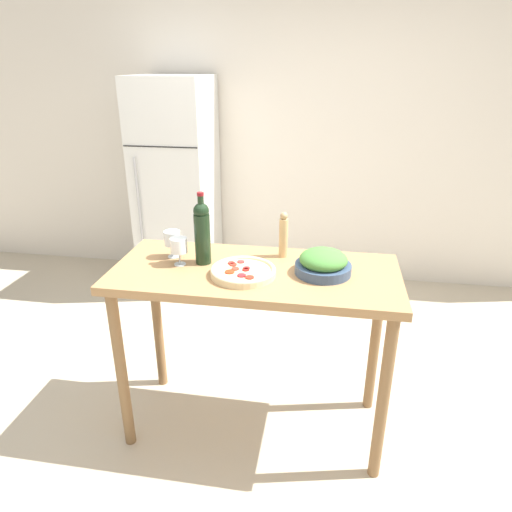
# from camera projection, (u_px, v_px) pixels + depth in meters

# --- Properties ---
(ground_plane) EXTENTS (14.00, 14.00, 0.00)m
(ground_plane) POSITION_uv_depth(u_px,v_px,m) (255.00, 422.00, 2.59)
(ground_plane) COLOR #BCAD93
(wall_back) EXTENTS (6.40, 0.06, 2.60)m
(wall_back) POSITION_uv_depth(u_px,v_px,m) (295.00, 135.00, 3.97)
(wall_back) COLOR silver
(wall_back) RESTS_ON ground_plane
(refrigerator) EXTENTS (0.60, 0.69, 1.80)m
(refrigerator) POSITION_uv_depth(u_px,v_px,m) (177.00, 187.00, 3.93)
(refrigerator) COLOR silver
(refrigerator) RESTS_ON ground_plane
(prep_counter) EXTENTS (1.40, 0.62, 0.96)m
(prep_counter) POSITION_uv_depth(u_px,v_px,m) (255.00, 294.00, 2.27)
(prep_counter) COLOR #A87A4C
(prep_counter) RESTS_ON ground_plane
(wine_bottle) EXTENTS (0.08, 0.08, 0.36)m
(wine_bottle) POSITION_uv_depth(u_px,v_px,m) (202.00, 232.00, 2.23)
(wine_bottle) COLOR black
(wine_bottle) RESTS_ON prep_counter
(wine_glass_near) EXTENTS (0.08, 0.08, 0.14)m
(wine_glass_near) POSITION_uv_depth(u_px,v_px,m) (179.00, 247.00, 2.24)
(wine_glass_near) COLOR silver
(wine_glass_near) RESTS_ON prep_counter
(wine_glass_far) EXTENTS (0.08, 0.08, 0.14)m
(wine_glass_far) POSITION_uv_depth(u_px,v_px,m) (172.00, 239.00, 2.33)
(wine_glass_far) COLOR silver
(wine_glass_far) RESTS_ON prep_counter
(pepper_mill) EXTENTS (0.05, 0.05, 0.24)m
(pepper_mill) POSITION_uv_depth(u_px,v_px,m) (283.00, 235.00, 2.33)
(pepper_mill) COLOR tan
(pepper_mill) RESTS_ON prep_counter
(salad_bowl) EXTENTS (0.27, 0.27, 0.12)m
(salad_bowl) POSITION_uv_depth(u_px,v_px,m) (323.00, 263.00, 2.16)
(salad_bowl) COLOR #384C6B
(salad_bowl) RESTS_ON prep_counter
(homemade_pizza) EXTENTS (0.31, 0.31, 0.04)m
(homemade_pizza) POSITION_uv_depth(u_px,v_px,m) (243.00, 271.00, 2.16)
(homemade_pizza) COLOR beige
(homemade_pizza) RESTS_ON prep_counter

